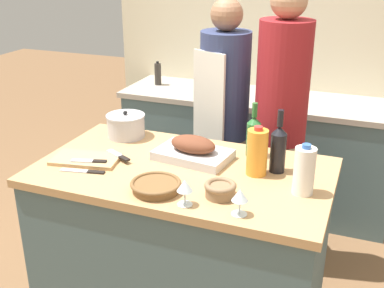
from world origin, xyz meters
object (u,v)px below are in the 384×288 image
(wine_bottle_dark, at_px, (278,148))
(condiment_bottle_tall, at_px, (289,91))
(person_cook_aproned, at_px, (224,117))
(cutting_board, at_px, (86,159))
(juice_jug, at_px, (257,152))
(condiment_bottle_extra, at_px, (158,74))
(wine_bottle_green, at_px, (253,135))
(condiment_bottle_short, at_px, (266,86))
(milk_jug, at_px, (304,171))
(roasting_pan, at_px, (193,150))
(wine_glass_right, at_px, (240,196))
(knife_chef, at_px, (84,171))
(mixing_bowl, at_px, (220,189))
(wicker_basket, at_px, (156,186))
(stock_pot, at_px, (126,126))
(wine_glass_left, at_px, (185,187))
(knife_paring, at_px, (119,156))
(person_cook_guest, at_px, (280,117))
(knife_bread, at_px, (90,161))

(wine_bottle_dark, xyz_separation_m, condiment_bottle_tall, (-0.20, 1.34, -0.10))
(person_cook_aproned, bearing_deg, wine_bottle_dark, -31.94)
(cutting_board, distance_m, condiment_bottle_tall, 1.72)
(juice_jug, bearing_deg, condiment_bottle_extra, 129.13)
(juice_jug, relative_size, person_cook_aproned, 0.14)
(wine_bottle_green, bearing_deg, condiment_bottle_short, 100.25)
(milk_jug, bearing_deg, roasting_pan, 163.81)
(wine_glass_right, xyz_separation_m, knife_chef, (-0.79, 0.11, -0.08))
(wine_bottle_green, relative_size, condiment_bottle_extra, 1.45)
(mixing_bowl, height_order, person_cook_aproned, person_cook_aproned)
(mixing_bowl, distance_m, milk_jug, 0.37)
(wicker_basket, relative_size, juice_jug, 0.94)
(condiment_bottle_tall, xyz_separation_m, condiment_bottle_extra, (-1.07, 0.06, 0.02))
(juice_jug, bearing_deg, person_cook_aproned, 118.03)
(wine_bottle_dark, height_order, condiment_bottle_short, wine_bottle_dark)
(milk_jug, height_order, condiment_bottle_tall, milk_jug)
(stock_pot, height_order, condiment_bottle_tall, stock_pot)
(wine_bottle_green, bearing_deg, stock_pot, 179.94)
(roasting_pan, xyz_separation_m, condiment_bottle_tall, (0.22, 1.35, -0.03))
(person_cook_aproned, bearing_deg, wine_bottle_green, -35.95)
(wine_glass_left, distance_m, condiment_bottle_tall, 1.80)
(knife_paring, bearing_deg, wine_glass_left, -32.46)
(person_cook_aproned, bearing_deg, wine_glass_right, -46.43)
(stock_pot, height_order, person_cook_guest, person_cook_guest)
(knife_paring, bearing_deg, person_cook_aproned, 71.48)
(roasting_pan, bearing_deg, juice_jug, -8.98)
(condiment_bottle_short, distance_m, condiment_bottle_extra, 0.89)
(person_cook_guest, bearing_deg, knife_bread, -109.83)
(wicker_basket, bearing_deg, wine_bottle_green, 61.13)
(roasting_pan, height_order, stock_pot, stock_pot)
(wine_bottle_green, bearing_deg, condiment_bottle_tall, 92.08)
(roasting_pan, distance_m, wine_glass_right, 0.57)
(cutting_board, relative_size, knife_chef, 1.61)
(stock_pot, height_order, juice_jug, juice_jug)
(wicker_basket, relative_size, cutting_board, 0.63)
(roasting_pan, bearing_deg, stock_pot, 161.45)
(person_cook_aproned, bearing_deg, juice_jug, -39.09)
(roasting_pan, xyz_separation_m, wicker_basket, (-0.03, -0.38, -0.02))
(condiment_bottle_short, bearing_deg, milk_jug, -71.48)
(person_cook_aproned, bearing_deg, cutting_board, -92.07)
(roasting_pan, xyz_separation_m, wine_glass_left, (0.14, -0.45, 0.04))
(stock_pot, xyz_separation_m, wine_glass_left, (0.60, -0.60, 0.02))
(knife_paring, bearing_deg, milk_jug, -1.58)
(wicker_basket, height_order, cutting_board, wicker_basket)
(mixing_bowl, height_order, juice_jug, juice_jug)
(condiment_bottle_extra, bearing_deg, wine_glass_left, -61.94)
(cutting_board, bearing_deg, person_cook_aproned, 65.05)
(roasting_pan, bearing_deg, cutting_board, -156.09)
(wicker_basket, bearing_deg, person_cook_aproned, 91.89)
(wine_glass_right, relative_size, person_cook_aproned, 0.07)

